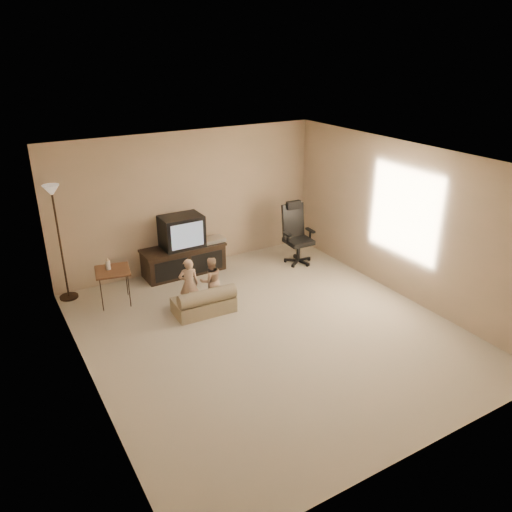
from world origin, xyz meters
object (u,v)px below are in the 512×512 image
Objects in this scene: child_sofa at (205,302)px; toddler_left at (189,284)px; tv_stand at (183,250)px; office_chair at (297,241)px; floor_lamp at (56,218)px; side_table at (112,271)px; toddler_right at (211,280)px.

child_sofa is 0.38m from toddler_left.
office_chair reaches higher than tv_stand.
floor_lamp is 2.29m from toddler_left.
tv_stand is 1.50m from side_table.
side_table is at bearing -23.87° from toddler_right.
tv_stand reaches higher than toddler_right.
toddler_left is at bearing -109.84° from tv_stand.
tv_stand reaches higher than child_sofa.
office_chair reaches higher than child_sofa.
office_chair is (2.04, -0.62, -0.03)m from tv_stand.
tv_stand reaches higher than side_table.
child_sofa is (-2.34, -0.92, -0.24)m from office_chair.
child_sofa is at bearing 53.38° from toddler_right.
tv_stand is 1.62× the size of child_sofa.
office_chair reaches higher than side_table.
toddler_right is (1.34, -0.77, -0.17)m from side_table.
toddler_left is (1.58, -1.33, -0.97)m from floor_lamp.
office_chair is 2.57m from toddler_left.
toddler_right is at bearing -159.63° from office_chair.
office_chair is 1.38× the size of toddler_left.
toddler_right is at bearing -29.88° from side_table.
office_chair is at bearing -17.39° from tv_stand.
child_sofa is (-0.31, -1.53, -0.27)m from tv_stand.
floor_lamp is at bearing 173.64° from office_chair.
child_sofa is at bearing -155.60° from office_chair.
tv_stand reaches higher than toddler_left.
toddler_right is (-0.07, -1.27, -0.06)m from tv_stand.
toddler_right is (1.96, -1.33, -1.00)m from floor_lamp.
child_sofa is 1.21× the size of toddler_right.
office_chair is at bearing 23.59° from child_sofa.
toddler_left is at bearing -38.76° from side_table.
floor_lamp is 2.02× the size of child_sofa.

